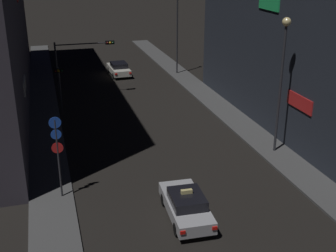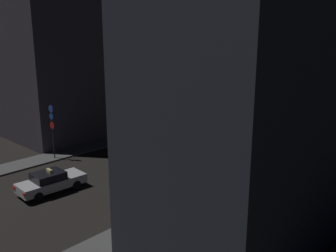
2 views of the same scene
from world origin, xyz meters
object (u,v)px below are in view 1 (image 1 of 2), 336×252
(far_car, at_px, (119,69))
(street_lamp_far_block, at_px, (177,25))
(street_lamp_near_block, at_px, (283,62))
(sign_pole_left, at_px, (58,149))
(traffic_light_overhead, at_px, (80,57))
(traffic_light_left_kerb, at_px, (59,80))
(taxi, at_px, (186,205))

(far_car, distance_m, street_lamp_far_block, 7.72)
(street_lamp_near_block, relative_size, street_lamp_far_block, 1.00)
(far_car, bearing_deg, sign_pole_left, -106.98)
(traffic_light_overhead, distance_m, street_lamp_near_block, 19.17)
(traffic_light_overhead, bearing_deg, street_lamp_far_block, 27.42)
(traffic_light_left_kerb, height_order, street_lamp_near_block, street_lamp_near_block)
(street_lamp_near_block, bearing_deg, far_car, 105.98)
(far_car, bearing_deg, taxi, -93.39)
(traffic_light_left_kerb, bearing_deg, sign_pole_left, -93.39)
(traffic_light_overhead, relative_size, street_lamp_near_block, 0.61)
(traffic_light_left_kerb, height_order, street_lamp_far_block, street_lamp_far_block)
(sign_pole_left, height_order, street_lamp_near_block, street_lamp_near_block)
(street_lamp_near_block, xyz_separation_m, street_lamp_far_block, (-0.25, 21.11, -0.83))
(traffic_light_overhead, xyz_separation_m, street_lamp_near_block, (10.96, -15.56, 2.29))
(street_lamp_far_block, bearing_deg, sign_pole_left, -120.38)
(street_lamp_far_block, bearing_deg, street_lamp_near_block, -89.32)
(far_car, xyz_separation_m, traffic_light_left_kerb, (-6.64, -10.38, 1.98))
(taxi, xyz_separation_m, sign_pole_left, (-5.81, 3.66, 2.15))
(traffic_light_overhead, xyz_separation_m, traffic_light_left_kerb, (-2.09, -3.58, -1.06))
(traffic_light_overhead, height_order, street_lamp_far_block, street_lamp_far_block)
(far_car, xyz_separation_m, sign_pole_left, (-7.48, -24.49, 2.15))
(street_lamp_near_block, bearing_deg, traffic_light_overhead, 125.16)
(traffic_light_overhead, height_order, sign_pole_left, traffic_light_overhead)
(far_car, height_order, sign_pole_left, sign_pole_left)
(street_lamp_far_block, bearing_deg, traffic_light_overhead, -152.58)
(taxi, xyz_separation_m, far_car, (1.67, 28.15, -0.00))
(taxi, xyz_separation_m, traffic_light_overhead, (-2.89, 21.35, 3.04))
(taxi, bearing_deg, street_lamp_near_block, 35.64)
(far_car, relative_size, street_lamp_near_block, 0.52)
(traffic_light_overhead, height_order, traffic_light_left_kerb, traffic_light_overhead)
(taxi, distance_m, far_car, 28.20)
(taxi, bearing_deg, sign_pole_left, 147.82)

